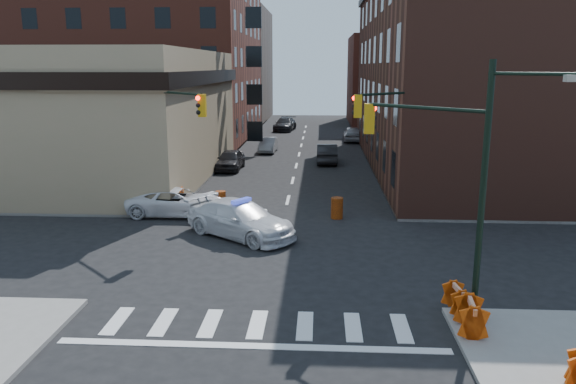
# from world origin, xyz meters

# --- Properties ---
(ground) EXTENTS (140.00, 140.00, 0.00)m
(ground) POSITION_xyz_m (0.00, 0.00, 0.00)
(ground) COLOR black
(ground) RESTS_ON ground
(sidewalk_nw) EXTENTS (34.00, 54.50, 0.15)m
(sidewalk_nw) POSITION_xyz_m (-23.00, 32.75, 0.07)
(sidewalk_nw) COLOR gray
(sidewalk_nw) RESTS_ON ground
(sidewalk_ne) EXTENTS (34.00, 54.50, 0.15)m
(sidewalk_ne) POSITION_xyz_m (23.00, 32.75, 0.07)
(sidewalk_ne) COLOR gray
(sidewalk_ne) RESTS_ON ground
(bank_building) EXTENTS (22.00, 22.00, 9.00)m
(bank_building) POSITION_xyz_m (-17.00, 16.50, 4.50)
(bank_building) COLOR #927D60
(bank_building) RESTS_ON ground
(apartment_block) EXTENTS (25.00, 25.00, 24.00)m
(apartment_block) POSITION_xyz_m (-18.50, 40.00, 12.00)
(apartment_block) COLOR maroon
(apartment_block) RESTS_ON ground
(commercial_row_ne) EXTENTS (14.00, 34.00, 14.00)m
(commercial_row_ne) POSITION_xyz_m (13.00, 22.50, 7.00)
(commercial_row_ne) COLOR #542C21
(commercial_row_ne) RESTS_ON ground
(filler_nw) EXTENTS (20.00, 18.00, 16.00)m
(filler_nw) POSITION_xyz_m (-16.00, 62.00, 8.00)
(filler_nw) COLOR brown
(filler_nw) RESTS_ON ground
(filler_ne) EXTENTS (16.00, 16.00, 12.00)m
(filler_ne) POSITION_xyz_m (14.00, 58.00, 6.00)
(filler_ne) COLOR maroon
(filler_ne) RESTS_ON ground
(signal_pole_se) EXTENTS (5.40, 5.27, 8.00)m
(signal_pole_se) POSITION_xyz_m (6.04, -5.52, 4.61)
(signal_pole_se) COLOR black
(signal_pole_se) RESTS_ON sidewalk_se
(signal_pole_nw) EXTENTS (3.58, 3.67, 8.00)m
(signal_pole_nw) POSITION_xyz_m (-5.85, 5.34, 4.34)
(signal_pole_nw) COLOR black
(signal_pole_nw) RESTS_ON sidewalk_nw
(signal_pole_ne) EXTENTS (3.67, 3.58, 8.00)m
(signal_pole_ne) POSITION_xyz_m (5.84, 5.35, 4.34)
(signal_pole_ne) COLOR black
(signal_pole_ne) RESTS_ON sidewalk_ne
(tree_ne_near) EXTENTS (3.00, 3.00, 4.85)m
(tree_ne_near) POSITION_xyz_m (7.50, 26.00, 3.49)
(tree_ne_near) COLOR black
(tree_ne_near) RESTS_ON sidewalk_ne
(tree_ne_far) EXTENTS (3.00, 3.00, 4.85)m
(tree_ne_far) POSITION_xyz_m (7.50, 34.00, 3.49)
(tree_ne_far) COLOR black
(tree_ne_far) RESTS_ON sidewalk_ne
(police_car) EXTENTS (6.13, 5.38, 1.70)m
(police_car) POSITION_xyz_m (-1.83, 2.48, 0.85)
(police_car) COLOR silver
(police_car) RESTS_ON ground
(pickup) EXTENTS (5.35, 2.48, 1.48)m
(pickup) POSITION_xyz_m (-5.80, 6.13, 0.74)
(pickup) COLOR white
(pickup) RESTS_ON ground
(parked_car_wnear) EXTENTS (1.97, 4.61, 1.55)m
(parked_car_wnear) POSITION_xyz_m (-5.09, 19.99, 0.78)
(parked_car_wnear) COLOR black
(parked_car_wnear) RESTS_ON ground
(parked_car_wfar) EXTENTS (1.61, 4.20, 1.37)m
(parked_car_wfar) POSITION_xyz_m (-2.96, 29.29, 0.68)
(parked_car_wfar) COLOR gray
(parked_car_wfar) RESTS_ON ground
(parked_car_wdeep) EXTENTS (2.92, 5.79, 1.61)m
(parked_car_wdeep) POSITION_xyz_m (-2.50, 47.33, 0.81)
(parked_car_wdeep) COLOR black
(parked_car_wdeep) RESTS_ON ground
(parked_car_enear) EXTENTS (1.71, 4.82, 1.59)m
(parked_car_enear) POSITION_xyz_m (2.50, 23.61, 0.79)
(parked_car_enear) COLOR black
(parked_car_enear) RESTS_ON ground
(parked_car_efar) EXTENTS (2.01, 4.77, 1.61)m
(parked_car_efar) POSITION_xyz_m (5.38, 37.49, 0.81)
(parked_car_efar) COLOR #96989E
(parked_car_efar) RESTS_ON ground
(pedestrian_a) EXTENTS (0.68, 0.50, 1.71)m
(pedestrian_a) POSITION_xyz_m (-7.40, 6.00, 1.00)
(pedestrian_a) COLOR black
(pedestrian_a) RESTS_ON sidewalk_nw
(pedestrian_b) EXTENTS (0.81, 0.64, 1.60)m
(pedestrian_b) POSITION_xyz_m (-10.79, 8.85, 0.95)
(pedestrian_b) COLOR black
(pedestrian_b) RESTS_ON sidewalk_nw
(pedestrian_c) EXTENTS (1.05, 1.10, 1.84)m
(pedestrian_c) POSITION_xyz_m (-10.48, 6.88, 1.07)
(pedestrian_c) COLOR black
(pedestrian_c) RESTS_ON sidewalk_nw
(barrel_road) EXTENTS (0.72, 0.72, 1.13)m
(barrel_road) POSITION_xyz_m (2.85, 6.00, 0.57)
(barrel_road) COLOR #D7430A
(barrel_road) RESTS_ON ground
(barrel_bank) EXTENTS (0.70, 0.70, 1.02)m
(barrel_bank) POSITION_xyz_m (-3.70, 7.74, 0.51)
(barrel_bank) COLOR #C14309
(barrel_bank) RESTS_ON ground
(barricade_se_a) EXTENTS (0.68, 1.17, 0.84)m
(barricade_se_a) POSITION_xyz_m (6.42, -5.70, 0.57)
(barricade_se_a) COLOR #DA620A
(barricade_se_a) RESTS_ON sidewalk_se
(barricade_se_b) EXTENTS (0.78, 1.37, 0.99)m
(barricade_se_b) POSITION_xyz_m (6.47, -7.21, 0.64)
(barricade_se_b) COLOR #C06009
(barricade_se_b) RESTS_ON sidewalk_se
(barricade_nw_a) EXTENTS (1.35, 0.72, 0.99)m
(barricade_nw_a) POSITION_xyz_m (-6.50, 7.93, 0.64)
(barricade_nw_a) COLOR orange
(barricade_nw_a) RESTS_ON sidewalk_nw
(barricade_nw_b) EXTENTS (1.21, 0.77, 0.84)m
(barricade_nw_b) POSITION_xyz_m (-9.99, 8.00, 0.57)
(barricade_nw_b) COLOR red
(barricade_nw_b) RESTS_ON sidewalk_nw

